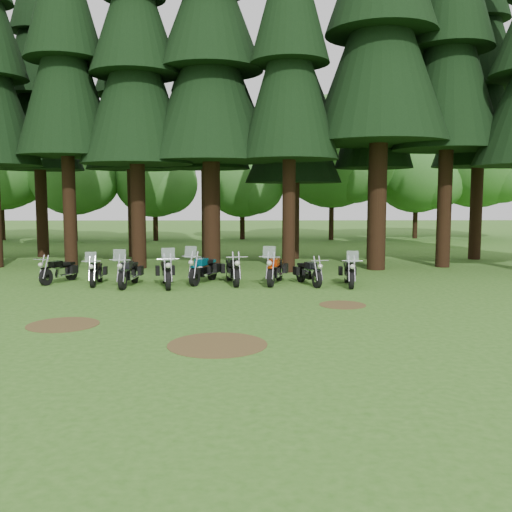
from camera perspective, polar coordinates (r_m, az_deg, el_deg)
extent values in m
plane|color=#30621A|center=(16.59, -6.64, -5.26)|extent=(120.00, 120.00, 0.00)
cylinder|color=black|center=(26.90, -18.16, 5.21)|extent=(0.58, 0.58, 5.99)
cone|color=black|center=(27.45, -18.58, 17.27)|extent=(4.32, 4.32, 7.49)
cylinder|color=black|center=(26.06, -11.71, 4.90)|extent=(0.66, 0.66, 5.57)
cone|color=black|center=(26.51, -11.97, 16.50)|extent=(4.95, 4.95, 6.96)
cone|color=black|center=(27.30, -12.13, 23.30)|extent=(3.96, 3.96, 5.87)
cylinder|color=black|center=(25.69, -4.47, 5.14)|extent=(0.77, 0.77, 5.70)
cone|color=black|center=(26.18, -4.57, 17.17)|extent=(5.81, 5.81, 7.12)
cone|color=black|center=(27.03, -4.64, 24.18)|extent=(4.65, 4.65, 6.01)
cylinder|color=black|center=(24.28, 3.31, 5.11)|extent=(0.55, 0.55, 5.71)
cone|color=black|center=(24.81, 3.39, 17.85)|extent=(4.15, 4.15, 7.14)
cylinder|color=black|center=(25.60, 12.05, 6.05)|extent=(0.80, 0.80, 6.62)
cone|color=black|center=(26.39, 12.37, 19.95)|extent=(5.98, 5.98, 8.27)
cylinder|color=black|center=(27.31, 18.34, 5.59)|extent=(0.64, 0.64, 6.35)
cone|color=black|center=(27.97, 18.77, 18.14)|extent=(4.79, 4.79, 7.93)
cylinder|color=black|center=(32.43, -20.65, 4.80)|extent=(0.60, 0.60, 5.53)
cone|color=black|center=(32.78, -21.01, 14.09)|extent=(4.52, 4.52, 6.91)
cone|color=black|center=(33.42, -21.23, 19.63)|extent=(3.62, 3.62, 5.83)
cylinder|color=black|center=(31.19, -12.12, 5.05)|extent=(0.65, 0.65, 5.55)
cone|color=black|center=(31.56, -12.34, 14.75)|extent=(4.85, 4.85, 6.94)
cone|color=black|center=(32.23, -12.48, 20.52)|extent=(3.88, 3.88, 5.86)
cylinder|color=black|center=(29.21, -4.91, 5.07)|extent=(0.58, 0.58, 5.52)
cone|color=black|center=(29.60, -5.00, 15.36)|extent=(4.35, 4.35, 6.90)
cone|color=black|center=(30.30, -5.06, 21.45)|extent=(3.48, 3.48, 5.83)
cylinder|color=black|center=(29.55, 3.72, 4.29)|extent=(0.66, 0.66, 4.70)
cone|color=black|center=(29.76, 3.78, 12.98)|extent=(4.94, 4.94, 5.87)
cone|color=black|center=(30.22, 3.82, 18.20)|extent=(3.95, 3.95, 4.96)
cone|color=black|center=(30.76, 3.85, 22.22)|extent=(2.77, 2.77, 3.91)
cylinder|color=black|center=(29.76, 11.59, 5.03)|extent=(0.53, 0.53, 5.56)
cone|color=black|center=(30.15, 11.81, 15.21)|extent=(3.94, 3.94, 6.95)
cone|color=black|center=(30.85, 11.95, 21.24)|extent=(3.15, 3.15, 5.87)
cylinder|color=black|center=(31.26, 21.16, 4.86)|extent=(0.61, 0.61, 5.65)
cone|color=black|center=(31.66, 21.54, 14.70)|extent=(4.59, 4.59, 7.06)
cone|color=black|center=(32.35, 21.79, 20.54)|extent=(3.67, 3.67, 5.96)
cylinder|color=black|center=(45.89, -24.05, 3.52)|extent=(0.36, 0.36, 3.29)
sphere|color=#327227|center=(44.59, -23.12, 8.16)|extent=(5.49, 5.49, 5.49)
cylinder|color=black|center=(43.03, -17.68, 3.29)|extent=(0.36, 0.36, 2.80)
sphere|color=#327227|center=(43.03, -17.84, 8.26)|extent=(6.53, 6.53, 6.53)
sphere|color=#327227|center=(41.98, -16.63, 7.47)|extent=(4.67, 4.67, 4.67)
cylinder|color=black|center=(42.08, -10.01, 3.26)|extent=(0.36, 0.36, 2.55)
sphere|color=#327227|center=(42.05, -10.10, 7.89)|extent=(5.95, 5.95, 5.95)
sphere|color=#327227|center=(41.22, -8.82, 7.12)|extent=(4.25, 4.25, 4.25)
cylinder|color=black|center=(42.74, -1.37, 3.34)|extent=(0.36, 0.36, 2.47)
sphere|color=#327227|center=(42.71, -1.38, 7.75)|extent=(5.76, 5.76, 5.76)
sphere|color=#327227|center=(42.04, -0.03, 7.00)|extent=(4.12, 4.12, 4.12)
cylinder|color=black|center=(42.64, 7.55, 3.99)|extent=(0.36, 0.36, 3.52)
sphere|color=#327227|center=(42.74, 7.64, 10.29)|extent=(8.21, 8.21, 8.21)
sphere|color=#327227|center=(41.99, 9.74, 9.21)|extent=(5.87, 5.87, 5.87)
cylinder|color=black|center=(45.32, 15.63, 3.57)|extent=(0.36, 0.36, 2.94)
sphere|color=#327227|center=(45.33, 15.78, 8.52)|extent=(6.86, 6.86, 6.86)
sphere|color=#327227|center=(44.91, 17.49, 7.62)|extent=(4.90, 4.90, 4.90)
cylinder|color=black|center=(46.68, 21.06, 3.81)|extent=(0.36, 0.36, 3.52)
sphere|color=#327227|center=(46.76, 21.28, 9.55)|extent=(8.20, 8.20, 8.20)
sphere|color=#327227|center=(46.40, 23.31, 8.49)|extent=(5.86, 5.86, 5.86)
cylinder|color=#4C3D1E|center=(15.28, -18.74, -6.51)|extent=(1.80, 1.80, 0.01)
cylinder|color=#4C3D1E|center=(17.24, 8.64, -4.85)|extent=(1.40, 1.40, 0.01)
cylinder|color=#4C3D1E|center=(12.63, -3.88, -8.82)|extent=(2.20, 2.20, 0.01)
cylinder|color=black|center=(22.02, -20.27, -2.00)|extent=(0.34, 0.62, 0.61)
cylinder|color=black|center=(23.12, -17.98, -1.56)|extent=(0.34, 0.62, 0.61)
cube|color=silver|center=(22.59, -19.03, -1.55)|extent=(0.47, 0.70, 0.31)
cube|color=black|center=(22.39, -19.40, -0.77)|extent=(0.44, 0.57, 0.22)
cube|color=black|center=(22.72, -18.72, -0.75)|extent=(0.44, 0.57, 0.11)
cylinder|color=black|center=(21.00, -16.01, -2.24)|extent=(0.18, 0.62, 0.61)
cylinder|color=black|center=(22.39, -15.38, -1.72)|extent=(0.18, 0.62, 0.61)
cube|color=silver|center=(21.72, -15.67, -1.74)|extent=(0.31, 0.66, 0.31)
cube|color=black|center=(21.48, -15.79, -0.94)|extent=(0.32, 0.53, 0.22)
cube|color=black|center=(21.89, -15.60, -0.91)|extent=(0.32, 0.53, 0.11)
cube|color=silver|center=(20.63, -16.21, -0.10)|extent=(0.39, 0.15, 0.36)
cylinder|color=black|center=(20.23, -13.20, -2.38)|extent=(0.19, 0.68, 0.67)
cylinder|color=black|center=(21.73, -12.03, -1.78)|extent=(0.19, 0.68, 0.67)
cube|color=silver|center=(21.01, -12.57, -1.80)|extent=(0.34, 0.73, 0.35)
cube|color=black|center=(20.74, -12.76, -0.89)|extent=(0.34, 0.58, 0.24)
cube|color=black|center=(21.20, -12.41, -0.84)|extent=(0.34, 0.58, 0.12)
cube|color=silver|center=(19.82, -13.51, 0.09)|extent=(0.44, 0.16, 0.40)
cylinder|color=black|center=(19.82, -8.80, -2.42)|extent=(0.29, 0.71, 0.70)
cylinder|color=black|center=(21.44, -9.10, -1.79)|extent=(0.29, 0.71, 0.70)
cube|color=silver|center=(20.67, -8.97, -1.81)|extent=(0.44, 0.79, 0.36)
cube|color=black|center=(20.38, -8.94, -0.84)|extent=(0.43, 0.64, 0.25)
cube|color=black|center=(20.87, -9.03, -0.80)|extent=(0.43, 0.64, 0.13)
cube|color=silver|center=(19.39, -8.78, 0.20)|extent=(0.46, 0.22, 0.42)
cylinder|color=black|center=(20.63, -6.16, -2.07)|extent=(0.37, 0.70, 0.69)
cylinder|color=black|center=(22.09, -4.41, -1.52)|extent=(0.37, 0.70, 0.69)
cube|color=silver|center=(21.40, -5.20, -1.52)|extent=(0.52, 0.78, 0.35)
cube|color=#055B72|center=(21.13, -5.48, -0.59)|extent=(0.49, 0.64, 0.25)
cube|color=black|center=(21.57, -4.96, -0.56)|extent=(0.49, 0.64, 0.12)
cube|color=silver|center=(20.24, -6.56, 0.41)|extent=(0.46, 0.27, 0.41)
cylinder|color=black|center=(20.26, -2.01, -2.18)|extent=(0.27, 0.71, 0.69)
cylinder|color=black|center=(21.86, -2.70, -1.58)|extent=(0.27, 0.71, 0.69)
cube|color=silver|center=(21.10, -2.39, -1.59)|extent=(0.42, 0.78, 0.36)
cube|color=black|center=(20.81, -2.29, -0.65)|extent=(0.42, 0.63, 0.25)
cube|color=black|center=(21.29, -2.50, -0.61)|extent=(0.42, 0.63, 0.13)
cylinder|color=black|center=(20.27, 1.49, -2.17)|extent=(0.31, 0.71, 0.70)
cylinder|color=black|center=(21.87, 2.34, -1.57)|extent=(0.31, 0.71, 0.70)
cube|color=silver|center=(21.11, 1.96, -1.58)|extent=(0.46, 0.79, 0.36)
cube|color=#C13207|center=(20.82, 1.84, -0.63)|extent=(0.45, 0.64, 0.25)
cube|color=black|center=(21.30, 2.09, -0.60)|extent=(0.45, 0.64, 0.13)
cube|color=silver|center=(19.85, 1.32, 0.39)|extent=(0.46, 0.23, 0.42)
cylinder|color=black|center=(20.24, 6.11, -2.32)|extent=(0.31, 0.63, 0.62)
cylinder|color=black|center=(21.56, 4.50, -1.79)|extent=(0.31, 0.63, 0.62)
cube|color=silver|center=(20.93, 5.23, -1.80)|extent=(0.45, 0.71, 0.32)
cube|color=black|center=(20.69, 5.48, -0.95)|extent=(0.43, 0.58, 0.23)
cube|color=black|center=(21.09, 5.00, -0.92)|extent=(0.43, 0.58, 0.11)
cylinder|color=black|center=(20.14, 9.50, -2.39)|extent=(0.18, 0.65, 0.64)
cylinder|color=black|center=(21.62, 9.06, -1.80)|extent=(0.18, 0.65, 0.64)
cube|color=silver|center=(20.92, 9.27, -1.83)|extent=(0.32, 0.70, 0.33)
cube|color=black|center=(20.65, 9.35, -0.95)|extent=(0.33, 0.55, 0.23)
cube|color=black|center=(21.10, 9.22, -0.91)|extent=(0.33, 0.55, 0.12)
cube|color=silver|center=(19.75, 9.64, -0.03)|extent=(0.41, 0.15, 0.38)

